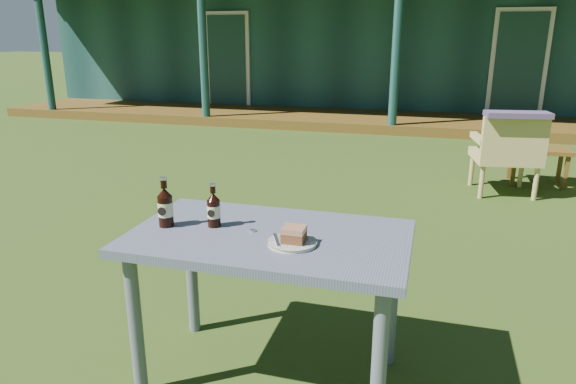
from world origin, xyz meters
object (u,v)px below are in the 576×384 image
(cafe_table, at_px, (269,255))
(side_table, at_px, (539,153))
(cake_slice, at_px, (294,234))
(armchair_left, at_px, (508,150))
(cola_bottle_far, at_px, (165,207))
(cola_bottle_near, at_px, (214,209))
(plate, at_px, (292,242))

(cafe_table, height_order, side_table, cafe_table)
(cake_slice, bearing_deg, armchair_left, 70.44)
(cola_bottle_far, distance_m, armchair_left, 3.90)
(cola_bottle_far, bearing_deg, armchair_left, 61.76)
(side_table, bearing_deg, cola_bottle_near, -117.44)
(cake_slice, bearing_deg, plate, 173.95)
(plate, relative_size, side_table, 0.34)
(plate, xyz_separation_m, cola_bottle_near, (-0.39, 0.10, 0.07))
(cake_slice, relative_size, cola_bottle_far, 0.41)
(side_table, bearing_deg, cafe_table, -114.17)
(cafe_table, xyz_separation_m, cola_bottle_far, (-0.47, -0.03, 0.19))
(armchair_left, bearing_deg, cola_bottle_near, -115.85)
(cafe_table, distance_m, plate, 0.19)
(cake_slice, xyz_separation_m, cola_bottle_far, (-0.60, 0.05, 0.04))
(cola_bottle_near, bearing_deg, cola_bottle_far, -164.95)
(cake_slice, distance_m, armchair_left, 3.70)
(cafe_table, bearing_deg, side_table, 65.83)
(armchair_left, relative_size, side_table, 1.34)
(armchair_left, bearing_deg, side_table, 53.19)
(armchair_left, bearing_deg, plate, -109.66)
(cake_slice, height_order, cola_bottle_near, cola_bottle_near)
(cake_slice, xyz_separation_m, side_table, (1.62, 3.98, -0.42))
(cafe_table, distance_m, cola_bottle_near, 0.32)
(plate, relative_size, cola_bottle_far, 0.90)
(cafe_table, distance_m, cola_bottle_far, 0.51)
(cola_bottle_near, height_order, armchair_left, cola_bottle_near)
(cola_bottle_near, relative_size, cola_bottle_far, 0.88)
(cake_slice, bearing_deg, side_table, 67.92)
(cola_bottle_near, relative_size, armchair_left, 0.25)
(cafe_table, xyz_separation_m, side_table, (1.75, 3.90, -0.28))
(plate, xyz_separation_m, armchair_left, (1.24, 3.47, -0.27))
(cafe_table, height_order, cake_slice, cake_slice)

